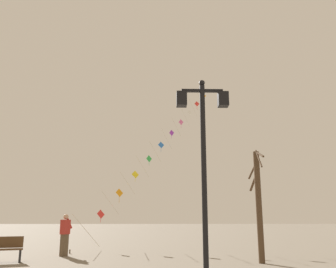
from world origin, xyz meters
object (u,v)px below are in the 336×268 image
(twin_lantern_lamp_post, at_px, (203,138))
(kite_train, at_px, (162,144))
(kite_flyer, at_px, (65,234))
(bare_tree, at_px, (259,202))

(twin_lantern_lamp_post, relative_size, kite_train, 0.39)
(kite_train, height_order, kite_flyer, kite_train)
(kite_flyer, xyz_separation_m, bare_tree, (7.57, -2.60, 1.22))
(twin_lantern_lamp_post, bearing_deg, kite_flyer, 128.72)
(kite_train, xyz_separation_m, kite_flyer, (-4.12, -8.09, -5.54))
(bare_tree, bearing_deg, kite_train, 107.88)
(twin_lantern_lamp_post, xyz_separation_m, kite_train, (-1.01, 14.50, 2.80))
(twin_lantern_lamp_post, height_order, kite_train, kite_train)
(kite_flyer, height_order, bare_tree, bare_tree)
(twin_lantern_lamp_post, xyz_separation_m, kite_flyer, (-5.14, 6.41, -2.73))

